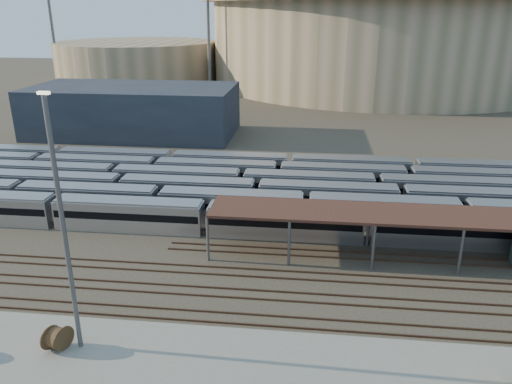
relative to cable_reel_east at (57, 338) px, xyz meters
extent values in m
plane|color=#383026|center=(16.64, 14.78, -1.20)|extent=(420.00, 420.00, 0.00)
cube|color=gray|center=(11.64, -0.22, -1.10)|extent=(50.00, 9.00, 0.20)
cube|color=#AEAEB2|center=(25.77, 22.78, 0.60)|extent=(112.00, 2.90, 3.60)
cube|color=#AEAEB2|center=(18.73, 26.98, 0.60)|extent=(112.00, 2.90, 3.60)
cube|color=#AEAEB2|center=(12.08, 31.18, 0.60)|extent=(112.00, 2.90, 3.60)
cube|color=#AEAEB2|center=(9.46, 35.38, 0.60)|extent=(112.00, 2.90, 3.60)
cube|color=#AEAEB2|center=(14.36, 39.58, 0.60)|extent=(112.00, 2.90, 3.60)
cube|color=#AEAEB2|center=(15.84, 43.78, 0.60)|extent=(112.00, 2.90, 3.60)
cylinder|color=#59595E|center=(8.64, 16.08, 1.30)|extent=(0.30, 0.30, 5.00)
cylinder|color=#59595E|center=(8.64, 21.48, 1.30)|extent=(0.30, 0.30, 5.00)
cylinder|color=#59595E|center=(17.21, 16.08, 1.30)|extent=(0.30, 0.30, 5.00)
cylinder|color=#59595E|center=(17.21, 21.48, 1.30)|extent=(0.30, 0.30, 5.00)
cylinder|color=#59595E|center=(25.79, 16.08, 1.30)|extent=(0.30, 0.30, 5.00)
cylinder|color=#59595E|center=(25.79, 21.48, 1.30)|extent=(0.30, 0.30, 5.00)
cylinder|color=#59595E|center=(34.36, 16.08, 1.30)|extent=(0.30, 0.30, 5.00)
cylinder|color=#59595E|center=(34.36, 21.48, 1.30)|extent=(0.30, 0.30, 5.00)
cube|color=#371E16|center=(38.64, 18.78, 3.95)|extent=(60.00, 6.00, 0.30)
cube|color=#4C3323|center=(16.64, 13.03, -1.11)|extent=(170.00, 0.12, 0.18)
cube|color=#4C3323|center=(16.64, 14.53, -1.11)|extent=(170.00, 0.12, 0.18)
cube|color=#4C3323|center=(16.64, 9.03, -1.11)|extent=(170.00, 0.12, 0.18)
cube|color=#4C3323|center=(16.64, 10.53, -1.11)|extent=(170.00, 0.12, 0.18)
cube|color=#4C3323|center=(16.64, 5.03, -1.11)|extent=(170.00, 0.12, 0.18)
cube|color=#4C3323|center=(16.64, 6.53, -1.11)|extent=(170.00, 0.12, 0.18)
cylinder|color=tan|center=(41.64, 154.78, 12.80)|extent=(116.00, 116.00, 28.00)
cylinder|color=tan|center=(-43.36, 144.78, 5.80)|extent=(56.00, 56.00, 14.00)
cube|color=#1E232D|center=(-18.36, 69.78, 3.80)|extent=(42.00, 20.00, 10.00)
cylinder|color=#59595E|center=(-13.36, 124.78, 16.80)|extent=(1.00, 1.00, 36.00)
cylinder|color=#59595E|center=(-68.36, 134.78, 16.80)|extent=(1.00, 1.00, 36.00)
cylinder|color=#59595E|center=(6.64, 174.78, 16.80)|extent=(1.00, 1.00, 36.00)
cylinder|color=brown|center=(0.00, 0.00, 0.00)|extent=(1.76, 2.26, 1.99)
cylinder|color=#59595E|center=(1.56, 0.54, 8.94)|extent=(0.36, 0.36, 19.87)
cube|color=#FFF2CC|center=(1.56, 0.54, 18.98)|extent=(0.80, 0.31, 0.20)
camera|label=1|loc=(19.18, -30.46, 24.29)|focal=35.00mm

